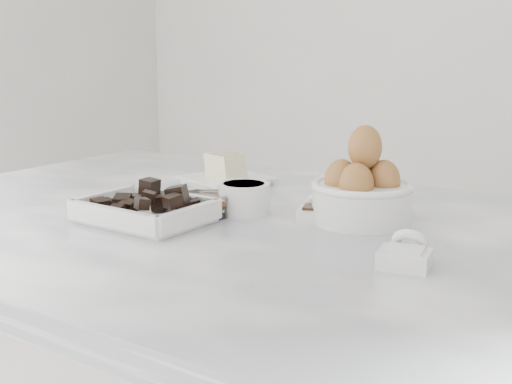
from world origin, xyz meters
TOP-DOWN VIEW (x-y plane):
  - marble_slab at (0.00, 0.00)m, footprint 1.20×0.80m
  - chocolate_dish at (-0.10, -0.08)m, footprint 0.19×0.14m
  - butter_plate at (-0.17, 0.20)m, footprint 0.17×0.17m
  - sugar_ramekin at (-0.01, 0.04)m, footprint 0.08×0.08m
  - egg_bowl at (0.16, 0.10)m, footprint 0.15×0.15m
  - honey_bowl at (-0.09, -0.01)m, footprint 0.07×0.07m
  - zest_bowl at (-0.05, -0.00)m, footprint 0.08×0.08m
  - vanilla_spoon at (0.11, 0.07)m, footprint 0.07×0.08m
  - salt_spoon at (0.30, -0.06)m, footprint 0.07×0.08m

SIDE VIEW (x-z plane):
  - marble_slab at x=0.00m, z-range 0.90..0.94m
  - vanilla_spoon at x=0.11m, z-range 0.93..0.98m
  - salt_spoon at x=0.30m, z-range 0.93..0.98m
  - honey_bowl at x=-0.09m, z-range 0.94..0.97m
  - zest_bowl at x=-0.05m, z-range 0.94..0.98m
  - butter_plate at x=-0.17m, z-range 0.93..0.99m
  - chocolate_dish at x=-0.10m, z-range 0.94..0.99m
  - sugar_ramekin at x=-0.01m, z-range 0.94..0.99m
  - egg_bowl at x=0.16m, z-range 0.91..1.06m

